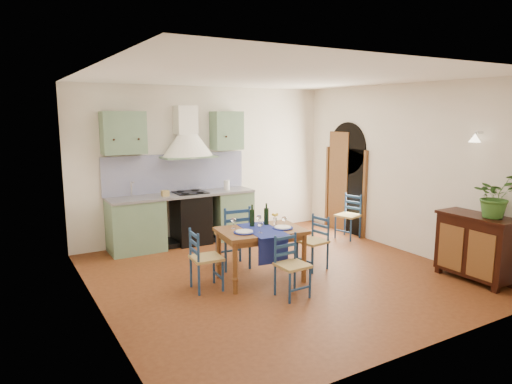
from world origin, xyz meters
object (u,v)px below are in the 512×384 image
(potted_plant, at_px, (495,196))
(sideboard, at_px, (476,245))
(dining_table, at_px, (261,235))
(chair_near, at_px, (291,265))

(potted_plant, bearing_deg, sideboard, 95.80)
(sideboard, distance_m, potted_plant, 0.75)
(dining_table, height_order, chair_near, dining_table)
(chair_near, bearing_deg, potted_plant, -21.61)
(dining_table, relative_size, chair_near, 1.56)
(dining_table, height_order, potted_plant, potted_plant)
(dining_table, distance_m, sideboard, 2.99)
(sideboard, relative_size, potted_plant, 1.77)
(chair_near, height_order, potted_plant, potted_plant)
(dining_table, bearing_deg, chair_near, -86.95)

